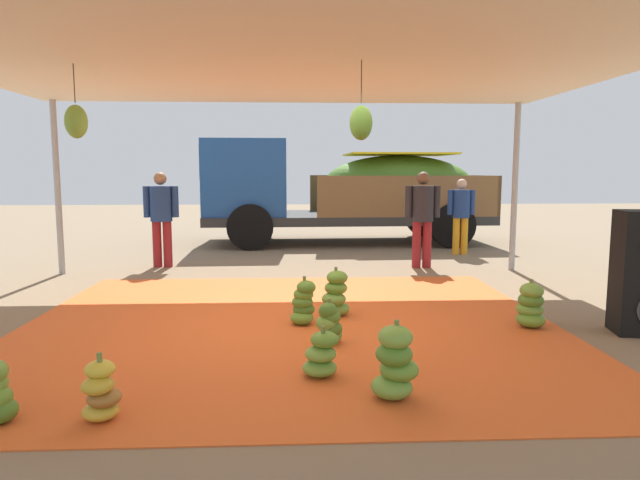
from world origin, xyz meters
The scene contains 14 objects.
ground_plane centered at (0.00, 3.00, 0.00)m, with size 40.00×40.00×0.00m, color #7F6B51.
tarp_orange centered at (0.00, 0.00, 0.01)m, with size 5.86×5.41×0.01m, color #E05B23.
tent_canopy centered at (-0.01, -0.09, 2.80)m, with size 8.00×7.00×2.89m.
banana_bunch_0 centered at (2.60, -0.22, 0.24)m, with size 0.37×0.38×0.53m.
banana_bunch_1 centered at (0.39, -0.69, 0.20)m, with size 0.35×0.33×0.45m.
banana_bunch_4 centered at (0.53, 0.36, 0.26)m, with size 0.44×0.44×0.57m.
banana_bunch_5 centered at (0.79, -2.05, 0.27)m, with size 0.47×0.44×0.60m.
banana_bunch_6 centered at (0.27, -1.55, 0.18)m, with size 0.35×0.35×0.42m.
banana_bunch_7 centered at (-1.26, -2.31, 0.20)m, with size 0.31×0.31×0.47m.
banana_bunch_8 centered at (0.15, 0.02, 0.24)m, with size 0.37×0.39×0.53m.
cargo_truck_main centered at (1.19, 7.22, 1.28)m, with size 6.66×2.75×2.40m.
worker_0 centered at (3.47, 5.19, 0.90)m, with size 0.56×0.35×1.54m.
worker_1 centered at (2.30, 3.62, 0.98)m, with size 0.62×0.38×1.69m.
worker_2 centered at (-2.29, 3.91, 0.98)m, with size 0.61×0.38×1.68m.
Camera 1 is at (0.05, -5.96, 1.68)m, focal length 31.12 mm.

